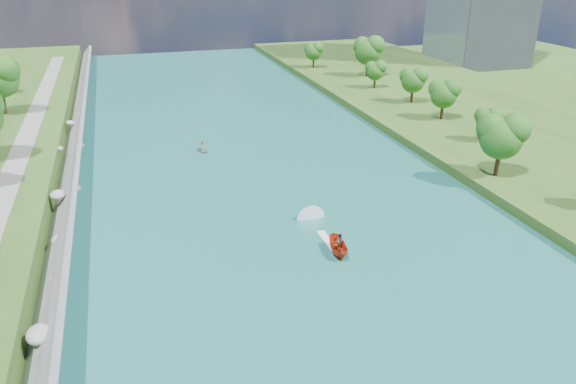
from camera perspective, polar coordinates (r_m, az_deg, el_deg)
name	(u,v)px	position (r m, az deg, el deg)	size (l,w,h in m)	color
ground	(319,270)	(59.06, 3.13, -7.93)	(260.00, 260.00, 0.00)	#2D5119
river_water	(268,196)	(75.98, -2.00, -0.37)	(55.00, 240.00, 0.10)	#185D59
berm_east	(569,155)	(99.70, 26.68, 3.40)	(44.00, 240.00, 1.50)	#2D5119
riprap_bank	(63,211)	(72.56, -21.89, -1.84)	(3.87, 236.00, 4.05)	slate
riverside_path	(1,201)	(73.97, -27.13, -0.82)	(3.00, 200.00, 0.10)	gray
trees_east	(439,95)	(107.63, 15.08, 9.45)	(17.66, 137.73, 11.60)	#285416
motorboat	(333,242)	(62.75, 4.64, -5.07)	(3.60, 19.08, 2.07)	#B2280E
raft	(203,150)	(93.43, -8.65, 4.29)	(2.61, 3.05, 1.66)	gray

